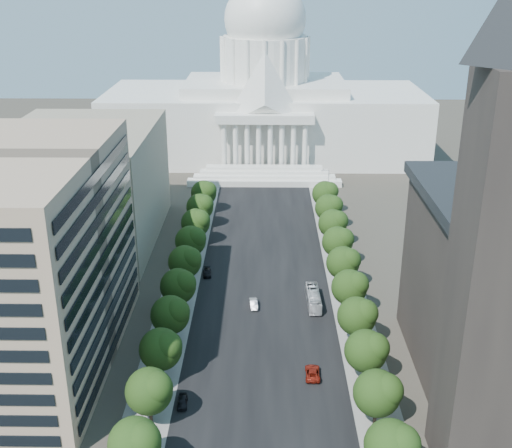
{
  "coord_description": "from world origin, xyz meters",
  "views": [
    {
      "loc": [
        0.14,
        -60.04,
        68.4
      ],
      "look_at": [
        -1.79,
        75.7,
        14.07
      ],
      "focal_mm": 45.0,
      "sensor_mm": 36.0,
      "label": 1
    }
  ],
  "objects_px": {
    "city_bus": "(313,298)",
    "car_dark_a": "(182,402)",
    "car_red": "(313,373)",
    "car_silver": "(254,304)",
    "car_dark_b": "(207,273)"
  },
  "relations": [
    {
      "from": "car_dark_b",
      "to": "city_bus",
      "type": "xyz_separation_m",
      "value": [
        24.39,
        -14.03,
        0.9
      ]
    },
    {
      "from": "car_silver",
      "to": "city_bus",
      "type": "relative_size",
      "value": 0.41
    },
    {
      "from": "car_dark_a",
      "to": "car_red",
      "type": "xyz_separation_m",
      "value": [
        22.44,
        8.5,
        0.07
      ]
    },
    {
      "from": "car_red",
      "to": "city_bus",
      "type": "bearing_deg",
      "value": -92.51
    },
    {
      "from": "car_dark_a",
      "to": "car_red",
      "type": "distance_m",
      "value": 23.99
    },
    {
      "from": "car_dark_b",
      "to": "car_silver",
      "type": "bearing_deg",
      "value": -58.67
    },
    {
      "from": "car_dark_a",
      "to": "car_silver",
      "type": "relative_size",
      "value": 0.91
    },
    {
      "from": "car_dark_a",
      "to": "city_bus",
      "type": "bearing_deg",
      "value": 51.87
    },
    {
      "from": "city_bus",
      "to": "car_dark_a",
      "type": "bearing_deg",
      "value": -126.32
    },
    {
      "from": "car_silver",
      "to": "car_dark_b",
      "type": "relative_size",
      "value": 1.0
    },
    {
      "from": "car_dark_a",
      "to": "city_bus",
      "type": "height_order",
      "value": "city_bus"
    },
    {
      "from": "car_dark_a",
      "to": "car_red",
      "type": "bearing_deg",
      "value": 17.46
    },
    {
      "from": "car_silver",
      "to": "car_dark_a",
      "type": "bearing_deg",
      "value": -115.38
    },
    {
      "from": "car_dark_a",
      "to": "car_dark_b",
      "type": "distance_m",
      "value": 49.08
    },
    {
      "from": "car_red",
      "to": "car_silver",
      "type": "bearing_deg",
      "value": -64.66
    }
  ]
}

